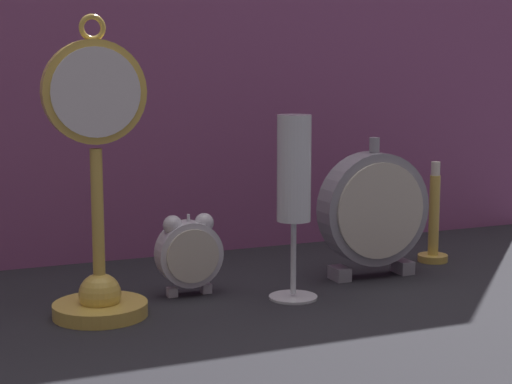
{
  "coord_description": "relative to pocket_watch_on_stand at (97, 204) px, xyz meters",
  "views": [
    {
      "loc": [
        -0.41,
        -0.9,
        0.29
      ],
      "look_at": [
        0.0,
        0.08,
        0.13
      ],
      "focal_mm": 60.0,
      "sensor_mm": 36.0,
      "label": 1
    }
  ],
  "objects": [
    {
      "name": "champagne_flute",
      "position": [
        0.24,
        -0.02,
        0.01
      ],
      "size": [
        0.06,
        0.06,
        0.23
      ],
      "color": "silver",
      "rests_on": "ground_plane"
    },
    {
      "name": "alarm_clock_twin_bell",
      "position": [
        0.12,
        0.05,
        -0.07
      ],
      "size": [
        0.08,
        0.03,
        0.1
      ],
      "color": "silver",
      "rests_on": "ground_plane"
    },
    {
      "name": "fabric_backdrop_drape",
      "position": [
        0.21,
        0.27,
        0.24
      ],
      "size": [
        1.25,
        0.01,
        0.74
      ],
      "primitive_type": "cube",
      "color": "#8E4C7F",
      "rests_on": "ground_plane"
    },
    {
      "name": "brass_candlestick",
      "position": [
        0.51,
        0.08,
        -0.08
      ],
      "size": [
        0.04,
        0.04,
        0.15
      ],
      "color": "gold",
      "rests_on": "ground_plane"
    },
    {
      "name": "pocket_watch_on_stand",
      "position": [
        0.0,
        0.0,
        0.0
      ],
      "size": [
        0.12,
        0.11,
        0.34
      ],
      "color": "gold",
      "rests_on": "ground_plane"
    },
    {
      "name": "ground_plane",
      "position": [
        0.21,
        -0.05,
        -0.13
      ],
      "size": [
        4.0,
        4.0,
        0.0
      ],
      "primitive_type": "plane",
      "color": "#232328"
    },
    {
      "name": "mantel_clock_silver",
      "position": [
        0.38,
        0.04,
        -0.04
      ],
      "size": [
        0.15,
        0.04,
        0.19
      ],
      "color": "gray",
      "rests_on": "ground_plane"
    }
  ]
}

